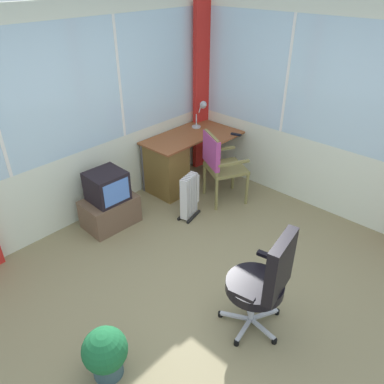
# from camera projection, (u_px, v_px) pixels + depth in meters

# --- Properties ---
(ground) EXTENTS (5.50, 5.22, 0.06)m
(ground) POSITION_uv_depth(u_px,v_px,m) (209.00, 304.00, 3.65)
(ground) COLOR #827552
(north_window_panel) EXTENTS (4.50, 0.07, 2.52)m
(north_window_panel) POSITION_uv_depth(u_px,v_px,m) (68.00, 125.00, 4.22)
(north_window_panel) COLOR silver
(north_window_panel) RESTS_ON ground
(east_window_panel) EXTENTS (0.07, 4.22, 2.52)m
(east_window_panel) POSITION_uv_depth(u_px,v_px,m) (337.00, 118.00, 4.42)
(east_window_panel) COLOR silver
(east_window_panel) RESTS_ON ground
(curtain_corner) EXTENTS (0.31, 0.10, 2.42)m
(curtain_corner) POSITION_uv_depth(u_px,v_px,m) (202.00, 91.00, 5.52)
(curtain_corner) COLOR red
(curtain_corner) RESTS_ON ground
(desk) EXTENTS (1.31, 0.84, 0.75)m
(desk) POSITION_uv_depth(u_px,v_px,m) (169.00, 165.00, 5.22)
(desk) COLOR brown
(desk) RESTS_ON ground
(desk_lamp) EXTENTS (0.24, 0.20, 0.39)m
(desk_lamp) POSITION_uv_depth(u_px,v_px,m) (203.00, 110.00, 5.40)
(desk_lamp) COLOR #B2B7BC
(desk_lamp) RESTS_ON desk
(tv_remote) EXTENTS (0.08, 0.16, 0.02)m
(tv_remote) POSITION_uv_depth(u_px,v_px,m) (236.00, 134.00, 5.25)
(tv_remote) COLOR black
(tv_remote) RESTS_ON desk
(wooden_armchair) EXTENTS (0.65, 0.65, 0.98)m
(wooden_armchair) POSITION_uv_depth(u_px,v_px,m) (217.00, 160.00, 4.89)
(wooden_armchair) COLOR olive
(wooden_armchair) RESTS_ON ground
(office_chair) EXTENTS (0.62, 0.57, 1.04)m
(office_chair) POSITION_uv_depth(u_px,v_px,m) (265.00, 279.00, 3.09)
(office_chair) COLOR #B7B7BF
(office_chair) RESTS_ON ground
(tv_on_stand) EXTENTS (0.66, 0.46, 0.73)m
(tv_on_stand) POSITION_uv_depth(u_px,v_px,m) (109.00, 202.00, 4.57)
(tv_on_stand) COLOR brown
(tv_on_stand) RESTS_ON ground
(space_heater) EXTENTS (0.37, 0.23, 0.59)m
(space_heater) POSITION_uv_depth(u_px,v_px,m) (190.00, 196.00, 4.74)
(space_heater) COLOR silver
(space_heater) RESTS_ON ground
(potted_plant) EXTENTS (0.36, 0.36, 0.46)m
(potted_plant) POSITION_uv_depth(u_px,v_px,m) (105.00, 353.00, 2.88)
(potted_plant) COLOR #334F58
(potted_plant) RESTS_ON ground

